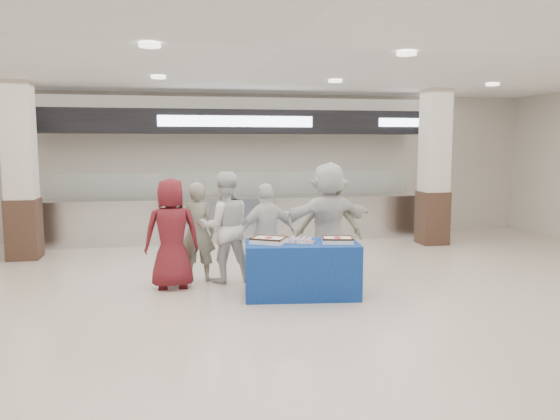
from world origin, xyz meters
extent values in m
plane|color=beige|center=(0.00, 0.00, 0.00)|extent=(14.00, 14.00, 0.00)
cube|color=silver|center=(0.00, 5.40, 0.45)|extent=(8.00, 0.80, 0.90)
cube|color=silver|center=(0.00, 5.40, 0.92)|extent=(8.00, 0.85, 0.04)
cube|color=white|center=(0.00, 5.10, 1.25)|extent=(7.60, 0.02, 0.50)
cube|color=black|center=(0.00, 5.40, 2.55)|extent=(8.40, 0.70, 0.50)
cube|color=silver|center=(0.00, 5.04, 2.55)|extent=(3.20, 0.03, 0.22)
cube|color=silver|center=(3.80, 5.04, 2.55)|extent=(1.40, 0.03, 0.18)
cube|color=#39241A|center=(-4.00, 4.20, 0.55)|extent=(0.55, 0.55, 1.10)
cube|color=silver|center=(-4.00, 4.20, 2.15)|extent=(0.50, 0.50, 2.10)
cube|color=#39241A|center=(4.00, 4.20, 0.55)|extent=(0.55, 0.55, 1.10)
cube|color=silver|center=(4.00, 4.20, 2.15)|extent=(0.50, 0.50, 2.10)
cube|color=#153E94|center=(0.42, 0.87, 0.38)|extent=(1.63, 0.97, 0.75)
cube|color=white|center=(-0.02, 0.92, 0.78)|extent=(0.56, 0.52, 0.07)
cube|color=#472714|center=(-0.02, 0.92, 0.83)|extent=(0.56, 0.52, 0.02)
cylinder|color=#B11929|center=(-0.02, 0.92, 0.82)|extent=(0.13, 0.13, 0.01)
cube|color=white|center=(0.90, 0.77, 0.78)|extent=(0.48, 0.41, 0.06)
cube|color=#472714|center=(0.90, 0.77, 0.83)|extent=(0.48, 0.41, 0.02)
cylinder|color=#B11929|center=(0.90, 0.77, 0.82)|extent=(0.11, 0.11, 0.01)
cube|color=silver|center=(0.40, 0.87, 0.76)|extent=(0.47, 0.42, 0.01)
imported|color=maroon|center=(-1.33, 1.62, 0.81)|extent=(0.81, 0.56, 1.61)
imported|color=gray|center=(-0.96, 1.98, 0.76)|extent=(0.60, 0.43, 1.52)
imported|color=white|center=(-0.54, 1.88, 0.84)|extent=(0.88, 0.73, 1.68)
imported|color=white|center=(0.05, 1.51, 0.76)|extent=(0.95, 0.55, 1.52)
imported|color=gray|center=(1.18, 2.16, 0.85)|extent=(1.20, 0.83, 1.70)
imported|color=white|center=(1.07, 1.87, 0.91)|extent=(1.76, 0.91, 1.81)
camera|label=1|loc=(-1.24, -6.31, 2.11)|focal=35.00mm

